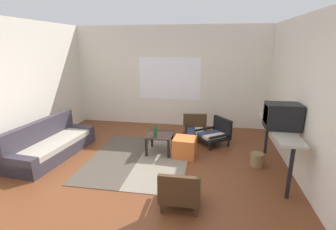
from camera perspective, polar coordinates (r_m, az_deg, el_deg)
ground_plane at (r=4.49m, az=-6.06°, el=-13.79°), size 7.80×7.80×0.00m
far_wall_with_window at (r=6.95m, az=0.44°, el=8.69°), size 5.60×0.13×2.70m
side_wall_right at (r=4.42m, az=30.03°, el=2.41°), size 0.12×6.60×2.70m
side_wall_left at (r=5.60m, az=-32.91°, el=4.40°), size 0.12×6.60×2.70m
area_rug at (r=5.12m, az=-6.52°, el=-9.82°), size 1.93×2.34×0.01m
couch at (r=5.67m, az=-25.00°, el=-6.25°), size 0.89×1.98×0.73m
coffee_table at (r=5.26m, az=-1.90°, el=-5.20°), size 0.54×0.59×0.41m
armchair_by_window at (r=6.13m, az=6.15°, el=-3.11°), size 0.64×0.64×0.56m
armchair_striped_foreground at (r=3.61m, az=2.74°, el=-16.94°), size 0.56×0.53×0.58m
armchair_corner at (r=5.83m, az=10.77°, el=-3.98°), size 0.84×0.83×0.59m
ottoman_orange at (r=5.14m, az=3.84°, el=-7.29°), size 0.48×0.48×0.40m
console_shelf at (r=4.73m, az=23.85°, el=-3.55°), size 0.38×1.75×0.85m
crt_television at (r=4.55m, az=24.53°, el=-0.25°), size 0.54×0.40×0.43m
clay_vase at (r=5.07m, az=22.99°, el=0.31°), size 0.26×0.26×0.31m
glass_bottle at (r=5.05m, az=-2.89°, el=-3.84°), size 0.07×0.07×0.27m
wicker_basket at (r=5.06m, az=19.52°, el=-9.54°), size 0.24×0.24×0.25m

